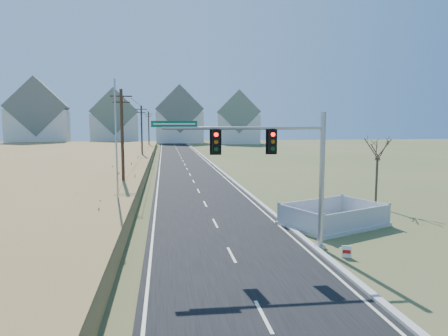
# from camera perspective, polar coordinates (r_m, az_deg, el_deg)

# --- Properties ---
(ground) EXTENTS (260.00, 260.00, 0.00)m
(ground) POSITION_cam_1_polar(r_m,az_deg,el_deg) (20.78, 0.15, -10.72)
(ground) COLOR #4A5629
(ground) RESTS_ON ground
(road) EXTENTS (8.00, 180.00, 0.06)m
(road) POSITION_cam_1_polar(r_m,az_deg,el_deg) (69.97, -6.04, 1.28)
(road) COLOR black
(road) RESTS_ON ground
(curb) EXTENTS (0.30, 180.00, 0.18)m
(curb) POSITION_cam_1_polar(r_m,az_deg,el_deg) (70.26, -2.66, 1.38)
(curb) COLOR #B2AFA8
(curb) RESTS_ON ground
(reed_marsh) EXTENTS (38.00, 110.00, 1.30)m
(reed_marsh) POSITION_cam_1_polar(r_m,az_deg,el_deg) (63.46, -27.82, 0.64)
(reed_marsh) COLOR olive
(reed_marsh) RESTS_ON ground
(utility_pole_near) EXTENTS (1.80, 0.26, 9.00)m
(utility_pole_near) POSITION_cam_1_polar(r_m,az_deg,el_deg) (34.85, -14.32, 3.79)
(utility_pole_near) COLOR #422D1E
(utility_pole_near) RESTS_ON ground
(utility_pole_mid) EXTENTS (1.80, 0.26, 9.00)m
(utility_pole_mid) POSITION_cam_1_polar(r_m,az_deg,el_deg) (64.75, -11.67, 4.91)
(utility_pole_mid) COLOR #422D1E
(utility_pole_mid) RESTS_ON ground
(utility_pole_far) EXTENTS (1.80, 0.26, 9.00)m
(utility_pole_far) POSITION_cam_1_polar(r_m,az_deg,el_deg) (94.72, -10.70, 5.32)
(utility_pole_far) COLOR #422D1E
(utility_pole_far) RESTS_ON ground
(condo_nw) EXTENTS (17.69, 13.38, 19.05)m
(condo_nw) POSITION_cam_1_polar(r_m,az_deg,el_deg) (124.67, -25.00, 6.44)
(condo_nw) COLOR silver
(condo_nw) RESTS_ON ground
(condo_nnw) EXTENTS (14.93, 11.17, 17.03)m
(condo_nnw) POSITION_cam_1_polar(r_m,az_deg,el_deg) (128.52, -15.33, 6.44)
(condo_nnw) COLOR silver
(condo_nnw) RESTS_ON ground
(condo_n) EXTENTS (15.27, 10.20, 18.54)m
(condo_n) POSITION_cam_1_polar(r_m,az_deg,el_deg) (131.75, -6.40, 6.90)
(condo_n) COLOR silver
(condo_n) RESTS_ON ground
(condo_ne) EXTENTS (14.12, 10.51, 16.52)m
(condo_ne) POSITION_cam_1_polar(r_m,az_deg,el_deg) (125.76, 2.02, 6.62)
(condo_ne) COLOR silver
(condo_ne) RESTS_ON ground
(traffic_signal_mast) EXTENTS (8.36, 0.62, 6.66)m
(traffic_signal_mast) POSITION_cam_1_polar(r_m,az_deg,el_deg) (19.17, 8.69, 0.41)
(traffic_signal_mast) COLOR #9EA0A5
(traffic_signal_mast) RESTS_ON ground
(fence_enclosure) EXTENTS (6.84, 5.88, 1.31)m
(fence_enclosure) POSITION_cam_1_polar(r_m,az_deg,el_deg) (25.09, 15.35, -7.33)
(fence_enclosure) COLOR #B7B5AD
(fence_enclosure) RESTS_ON ground
(open_sign) EXTENTS (0.43, 0.21, 0.55)m
(open_sign) POSITION_cam_1_polar(r_m,az_deg,el_deg) (19.41, 17.11, -11.34)
(open_sign) COLOR white
(open_sign) RESTS_ON ground
(flagpole) EXTENTS (0.40, 0.40, 8.96)m
(flagpole) POSITION_cam_1_polar(r_m,az_deg,el_deg) (26.81, -15.06, 0.71)
(flagpole) COLOR #B7B5AD
(flagpole) RESTS_ON ground
(bare_tree) EXTENTS (2.07, 2.07, 5.48)m
(bare_tree) POSITION_cam_1_polar(r_m,az_deg,el_deg) (31.03, 21.13, 2.80)
(bare_tree) COLOR #4C3F33
(bare_tree) RESTS_ON ground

